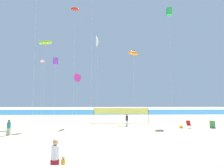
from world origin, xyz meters
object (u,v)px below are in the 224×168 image
at_px(beachgoer_teal_shirt, 9,127).
at_px(kite_orange_inflatable, 133,53).
at_px(mother_figure, 55,156).
at_px(kite_red_inflatable, 75,9).
at_px(volleyball_net, 121,112).
at_px(beachgoer_charcoal_shirt, 127,120).
at_px(folding_beach_chair, 189,124).
at_px(kite_green_box, 169,12).
at_px(kite_violet_box, 55,61).
at_px(kite_magenta_delta, 77,78).
at_px(kite_pink_diamond, 42,62).
at_px(beach_handbag, 181,127).
at_px(kite_lime_tube, 46,43).
at_px(trash_barrel, 212,124).
at_px(toddler_figure, 63,165).
at_px(kite_white_delta, 98,41).

xyz_separation_m(beachgoer_teal_shirt, kite_orange_inflatable, (13.84, 11.17, 10.27)).
distance_m(mother_figure, kite_red_inflatable, 29.58).
bearing_deg(volleyball_net, beachgoer_charcoal_shirt, -81.80).
bearing_deg(folding_beach_chair, kite_green_box, 98.96).
height_order(beachgoer_charcoal_shirt, kite_violet_box, kite_violet_box).
bearing_deg(beachgoer_teal_shirt, kite_orange_inflatable, 155.29).
xyz_separation_m(beachgoer_charcoal_shirt, kite_orange_inflatable, (1.75, 5.73, 10.23)).
bearing_deg(kite_violet_box, kite_orange_inflatable, 28.29).
bearing_deg(kite_magenta_delta, kite_violet_box, -94.15).
bearing_deg(kite_pink_diamond, beachgoer_charcoal_shirt, -22.14).
distance_m(beachgoer_teal_shirt, volleyball_net, 14.68).
distance_m(beach_handbag, kite_lime_tube, 28.79).
distance_m(folding_beach_chair, beach_handbag, 1.02).
height_order(folding_beach_chair, volleyball_net, volleyball_net).
relative_size(trash_barrel, kite_violet_box, 0.10).
bearing_deg(mother_figure, toddler_figure, 11.09).
bearing_deg(trash_barrel, kite_violet_box, 176.29).
height_order(toddler_figure, kite_pink_diamond, kite_pink_diamond).
xyz_separation_m(beachgoer_charcoal_shirt, volleyball_net, (-0.51, 3.55, 0.78)).
height_order(beachgoer_charcoal_shirt, trash_barrel, beachgoer_charcoal_shirt).
height_order(mother_figure, beach_handbag, mother_figure).
height_order(volleyball_net, kite_pink_diamond, kite_pink_diamond).
height_order(kite_green_box, kite_red_inflatable, kite_red_inflatable).
bearing_deg(folding_beach_chair, mother_figure, -116.17).
relative_size(trash_barrel, kite_red_inflatable, 0.04).
xyz_separation_m(volleyball_net, kite_violet_box, (-8.77, -3.76, 6.74)).
distance_m(mother_figure, toddler_figure, 0.57).
xyz_separation_m(volleyball_net, kite_red_inflatable, (-7.88, 4.25, 17.91)).
bearing_deg(kite_red_inflatable, kite_white_delta, -38.57).
relative_size(mother_figure, beachgoer_teal_shirt, 1.09).
relative_size(beach_handbag, kite_pink_diamond, 0.04).
height_order(beachgoer_charcoal_shirt, beach_handbag, beachgoer_charcoal_shirt).
height_order(beachgoer_charcoal_shirt, folding_beach_chair, beachgoer_charcoal_shirt).
xyz_separation_m(toddler_figure, kite_orange_inflatable, (6.30, 20.48, 10.63)).
bearing_deg(toddler_figure, beachgoer_teal_shirt, 125.64).
relative_size(trash_barrel, kite_white_delta, 0.06).
distance_m(mother_figure, kite_orange_inflatable, 23.93).
height_order(kite_magenta_delta, kite_violet_box, kite_violet_box).
height_order(beachgoer_teal_shirt, kite_orange_inflatable, kite_orange_inflatable).
height_order(toddler_figure, kite_green_box, kite_green_box).
relative_size(kite_white_delta, kite_red_inflatable, 0.67).
bearing_deg(kite_lime_tube, mother_figure, -69.52).
bearing_deg(folding_beach_chair, kite_white_delta, 168.97).
height_order(kite_violet_box, kite_pink_diamond, kite_pink_diamond).
bearing_deg(trash_barrel, kite_pink_diamond, 163.81).
distance_m(kite_magenta_delta, kite_red_inflatable, 12.49).
height_order(folding_beach_chair, kite_white_delta, kite_white_delta).
relative_size(kite_orange_inflatable, kite_pink_diamond, 1.18).
bearing_deg(kite_orange_inflatable, trash_barrel, -40.09).
relative_size(volleyball_net, kite_magenta_delta, 0.97).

